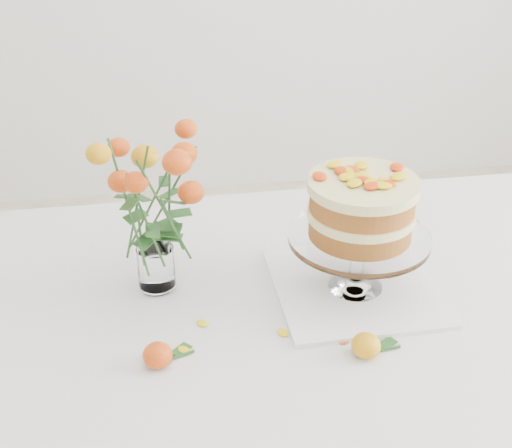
{
  "coord_description": "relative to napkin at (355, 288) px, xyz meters",
  "views": [
    {
      "loc": [
        -0.33,
        -1.1,
        1.57
      ],
      "look_at": [
        -0.14,
        0.05,
        0.9
      ],
      "focal_mm": 50.0,
      "sensor_mm": 36.0,
      "label": 1
    }
  ],
  "objects": [
    {
      "name": "table",
      "position": [
        -0.05,
        -0.01,
        -0.09
      ],
      "size": [
        1.43,
        0.93,
        0.76
      ],
      "color": "tan",
      "rests_on": "ground"
    },
    {
      "name": "napkin",
      "position": [
        0.0,
        0.0,
        0.0
      ],
      "size": [
        0.32,
        0.32,
        0.01
      ],
      "primitive_type": "cube",
      "rotation": [
        0.0,
        0.0,
        0.01
      ],
      "color": "silver",
      "rests_on": "table"
    },
    {
      "name": "cake_stand",
      "position": [
        0.0,
        0.0,
        0.17
      ],
      "size": [
        0.27,
        0.27,
        0.24
      ],
      "rotation": [
        0.0,
        0.0,
        -0.2
      ],
      "color": "white",
      "rests_on": "napkin"
    },
    {
      "name": "rose_vase",
      "position": [
        -0.38,
        0.07,
        0.21
      ],
      "size": [
        0.31,
        0.31,
        0.37
      ],
      "rotation": [
        0.0,
        0.0,
        -0.39
      ],
      "color": "white",
      "rests_on": "table"
    },
    {
      "name": "loose_rose_near",
      "position": [
        -0.04,
        -0.19,
        0.02
      ],
      "size": [
        0.09,
        0.05,
        0.04
      ],
      "rotation": [
        0.0,
        0.0,
        0.14
      ],
      "color": "#EBA514",
      "rests_on": "table"
    },
    {
      "name": "loose_rose_far",
      "position": [
        -0.39,
        -0.16,
        0.02
      ],
      "size": [
        0.09,
        0.05,
        0.04
      ],
      "rotation": [
        0.0,
        0.0,
        0.35
      ],
      "color": "red",
      "rests_on": "table"
    },
    {
      "name": "stray_petal_a",
      "position": [
        -0.17,
        -0.11,
        -0.0
      ],
      "size": [
        0.03,
        0.02,
        0.0
      ],
      "primitive_type": "ellipsoid",
      "color": "yellow",
      "rests_on": "table"
    },
    {
      "name": "stray_petal_b",
      "position": [
        -0.07,
        -0.15,
        -0.0
      ],
      "size": [
        0.03,
        0.02,
        0.0
      ],
      "primitive_type": "ellipsoid",
      "color": "yellow",
      "rests_on": "table"
    },
    {
      "name": "stray_petal_c",
      "position": [
        -0.03,
        -0.19,
        -0.0
      ],
      "size": [
        0.03,
        0.02,
        0.0
      ],
      "primitive_type": "ellipsoid",
      "color": "yellow",
      "rests_on": "table"
    },
    {
      "name": "stray_petal_d",
      "position": [
        -0.31,
        -0.06,
        -0.0
      ],
      "size": [
        0.03,
        0.02,
        0.0
      ],
      "primitive_type": "ellipsoid",
      "color": "yellow",
      "rests_on": "table"
    },
    {
      "name": "stray_petal_e",
      "position": [
        -0.35,
        -0.13,
        -0.0
      ],
      "size": [
        0.03,
        0.02,
        0.0
      ],
      "primitive_type": "ellipsoid",
      "color": "yellow",
      "rests_on": "table"
    }
  ]
}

